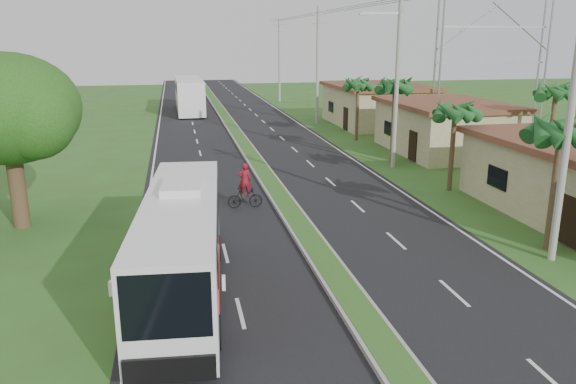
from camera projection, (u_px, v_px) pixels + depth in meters
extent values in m
plane|color=#34551F|center=(351.00, 303.00, 17.63)|extent=(180.00, 180.00, 0.00)
cube|color=black|center=(258.00, 166.00, 36.53)|extent=(14.00, 160.00, 0.02)
cube|color=gray|center=(258.00, 165.00, 36.51)|extent=(1.20, 160.00, 0.17)
cube|color=#34551F|center=(258.00, 163.00, 36.49)|extent=(0.95, 160.00, 0.02)
cube|color=silver|center=(153.00, 171.00, 35.26)|extent=(0.12, 160.00, 0.01)
cube|color=silver|center=(356.00, 162.00, 37.81)|extent=(0.12, 160.00, 0.01)
cube|color=tan|center=(445.00, 129.00, 40.65)|extent=(7.00, 10.00, 3.35)
cube|color=#56361E|center=(447.00, 104.00, 40.16)|extent=(7.60, 10.60, 0.32)
cube|color=tan|center=(378.00, 106.00, 53.87)|extent=(8.00, 11.00, 3.50)
cube|color=#56361E|center=(378.00, 86.00, 53.36)|extent=(8.60, 11.60, 0.32)
cylinder|color=#473321|center=(554.00, 188.00, 21.51)|extent=(0.26, 0.26, 5.00)
cylinder|color=#473321|center=(452.00, 149.00, 30.15)|extent=(0.26, 0.26, 4.60)
cylinder|color=#473321|center=(393.00, 123.00, 36.55)|extent=(0.26, 0.26, 5.40)
cylinder|color=#473321|center=(357.00, 111.00, 45.24)|extent=(0.26, 0.26, 4.80)
cylinder|color=#473321|center=(551.00, 130.00, 34.45)|extent=(0.26, 0.26, 5.20)
cylinder|color=#473321|center=(17.00, 183.00, 24.27)|extent=(0.70, 0.70, 4.00)
ellipsoid|color=#154913|center=(7.00, 109.00, 23.43)|extent=(6.00, 6.00, 4.68)
sphere|color=#154913|center=(33.00, 118.00, 22.79)|extent=(3.40, 3.40, 3.40)
cylinder|color=gray|center=(570.00, 113.00, 19.68)|extent=(0.28, 0.28, 11.00)
cylinder|color=gray|center=(397.00, 73.00, 34.68)|extent=(0.28, 0.28, 12.00)
cube|color=gray|center=(381.00, 13.00, 33.52)|extent=(2.40, 0.10, 0.10)
cylinder|color=gray|center=(317.00, 66.00, 53.72)|extent=(0.28, 0.28, 11.00)
cube|color=gray|center=(318.00, 15.00, 52.48)|extent=(1.60, 0.12, 0.12)
cube|color=gray|center=(318.00, 23.00, 52.69)|extent=(1.20, 0.10, 0.10)
cylinder|color=gray|center=(279.00, 61.00, 72.70)|extent=(0.28, 0.28, 10.50)
cube|color=gray|center=(279.00, 25.00, 71.52)|extent=(1.60, 0.12, 0.12)
cube|color=gray|center=(279.00, 32.00, 71.73)|extent=(1.20, 0.10, 0.10)
cylinder|color=gray|center=(440.00, 64.00, 47.17)|extent=(0.18, 0.18, 12.00)
cylinder|color=gray|center=(546.00, 63.00, 49.07)|extent=(0.18, 0.18, 12.00)
cylinder|color=gray|center=(435.00, 63.00, 48.11)|extent=(0.18, 0.18, 12.00)
cylinder|color=gray|center=(539.00, 62.00, 50.02)|extent=(0.18, 0.18, 12.00)
cube|color=gray|center=(491.00, 63.00, 48.59)|extent=(10.00, 0.14, 0.14)
cube|color=gray|center=(495.00, 27.00, 47.80)|extent=(10.00, 0.14, 0.14)
cube|color=white|center=(182.00, 242.00, 17.74)|extent=(3.10, 10.96, 2.84)
cube|color=black|center=(182.00, 218.00, 18.09)|extent=(2.98, 8.81, 1.14)
cube|color=black|center=(166.00, 306.00, 12.50)|extent=(2.03, 0.30, 1.59)
cube|color=red|center=(181.00, 272.00, 16.85)|extent=(2.67, 4.85, 0.50)
cube|color=orange|center=(184.00, 262.00, 18.21)|extent=(2.51, 2.88, 0.23)
cube|color=white|center=(182.00, 186.00, 18.37)|extent=(1.43, 2.26, 0.25)
cylinder|color=black|center=(137.00, 337.00, 14.70)|extent=(0.36, 0.96, 0.94)
cylinder|color=black|center=(215.00, 332.00, 14.94)|extent=(0.36, 0.96, 0.94)
cylinder|color=black|center=(161.00, 250.00, 20.74)|extent=(0.36, 0.96, 0.94)
cylinder|color=black|center=(216.00, 248.00, 20.98)|extent=(0.36, 0.96, 0.94)
cube|color=white|center=(189.00, 95.00, 62.88)|extent=(2.96, 12.85, 3.57)
cube|color=black|center=(188.00, 85.00, 63.12)|extent=(2.96, 9.51, 1.21)
cube|color=orange|center=(190.00, 102.00, 62.00)|extent=(2.92, 6.17, 0.39)
cylinder|color=black|center=(180.00, 114.00, 58.01)|extent=(0.35, 1.07, 1.07)
cylinder|color=black|center=(204.00, 113.00, 58.51)|extent=(0.35, 1.07, 1.07)
cylinder|color=black|center=(178.00, 103.00, 67.47)|extent=(0.35, 1.07, 1.07)
cylinder|color=black|center=(198.00, 103.00, 67.96)|extent=(0.35, 1.07, 1.07)
imported|color=black|center=(245.00, 198.00, 27.41)|extent=(1.72, 0.50, 1.03)
imported|color=maroon|center=(245.00, 180.00, 27.18)|extent=(0.62, 0.41, 1.70)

